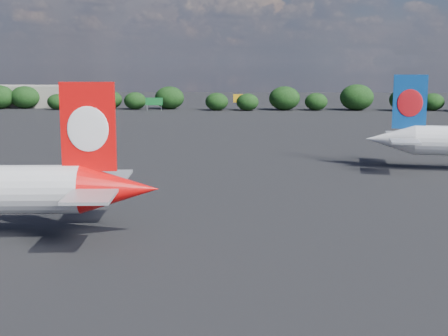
{
  "coord_description": "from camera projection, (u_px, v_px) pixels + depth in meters",
  "views": [
    {
      "loc": [
        19.05,
        -40.8,
        17.08
      ],
      "look_at": [
        16.0,
        12.0,
        8.0
      ],
      "focal_mm": 50.0,
      "sensor_mm": 36.0,
      "label": 1
    }
  ],
  "objects": [
    {
      "name": "highway_sign",
      "position": [
        154.0,
        102.0,
        217.78
      ],
      "size": [
        6.0,
        0.3,
        4.5
      ],
      "color": "#166F2D",
      "rests_on": "ground"
    },
    {
      "name": "billboard_yellow",
      "position": [
        240.0,
        99.0,
        221.86
      ],
      "size": [
        5.0,
        0.3,
        5.5
      ],
      "color": "#F8AD16",
      "rests_on": "ground"
    },
    {
      "name": "horizon_treeline",
      "position": [
        213.0,
        99.0,
        220.62
      ],
      "size": [
        204.96,
        15.73,
        9.13
      ],
      "color": "black",
      "rests_on": "ground"
    },
    {
      "name": "terminal_building",
      "position": [
        38.0,
        96.0,
        236.05
      ],
      "size": [
        42.0,
        16.0,
        8.0
      ],
      "color": "gray",
      "rests_on": "ground"
    },
    {
      "name": "ground",
      "position": [
        144.0,
        166.0,
        103.15
      ],
      "size": [
        500.0,
        500.0,
        0.0
      ],
      "primitive_type": "plane",
      "color": "black",
      "rests_on": "ground"
    }
  ]
}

